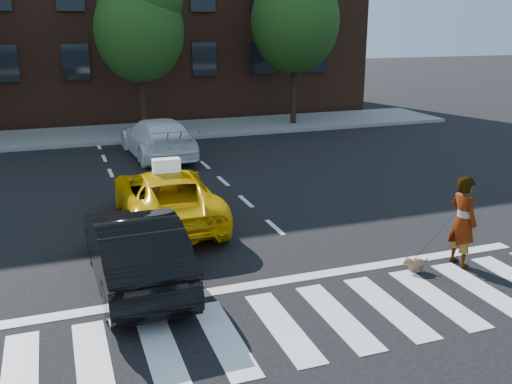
% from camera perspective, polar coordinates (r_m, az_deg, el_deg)
% --- Properties ---
extents(ground, '(120.00, 120.00, 0.00)m').
position_cam_1_polar(ground, '(9.58, 2.69, -13.34)').
color(ground, black).
rests_on(ground, ground).
extents(crosswalk, '(13.00, 2.40, 0.01)m').
position_cam_1_polar(crosswalk, '(9.57, 2.69, -13.31)').
color(crosswalk, silver).
rests_on(crosswalk, ground).
extents(stop_line, '(12.00, 0.30, 0.01)m').
position_cam_1_polar(stop_line, '(10.89, -0.55, -9.34)').
color(stop_line, silver).
rests_on(stop_line, ground).
extents(sidewalk_far, '(30.00, 4.00, 0.15)m').
position_cam_1_polar(sidewalk_far, '(25.78, -12.30, 5.83)').
color(sidewalk_far, slate).
rests_on(sidewalk_far, ground).
extents(tree_mid, '(3.69, 3.69, 7.10)m').
position_cam_1_polar(tree_mid, '(24.92, -11.58, 16.57)').
color(tree_mid, black).
rests_on(tree_mid, ground).
extents(tree_right, '(4.00, 4.00, 7.70)m').
position_cam_1_polar(tree_right, '(26.88, 4.02, 17.72)').
color(tree_right, black).
rests_on(tree_right, ground).
extents(taxi, '(2.32, 4.86, 1.34)m').
position_cam_1_polar(taxi, '(14.16, -8.96, -0.41)').
color(taxi, '#EFB405').
rests_on(taxi, ground).
extents(black_sedan, '(1.63, 4.34, 1.42)m').
position_cam_1_polar(black_sedan, '(11.00, -12.06, -5.46)').
color(black_sedan, black).
rests_on(black_sedan, ground).
extents(white_suv, '(2.35, 5.05, 1.43)m').
position_cam_1_polar(white_suv, '(21.10, -9.80, 5.36)').
color(white_suv, white).
rests_on(white_suv, ground).
extents(woman, '(0.48, 0.71, 1.88)m').
position_cam_1_polar(woman, '(12.18, 19.98, -2.77)').
color(woman, '#999999').
rests_on(woman, ground).
extents(dog, '(0.54, 0.27, 0.30)m').
position_cam_1_polar(dog, '(11.83, 15.58, -6.88)').
color(dog, olive).
rests_on(dog, ground).
extents(taxi_sign, '(0.66, 0.29, 0.32)m').
position_cam_1_polar(taxi_sign, '(13.75, -8.96, 2.66)').
color(taxi_sign, white).
rests_on(taxi_sign, taxi).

